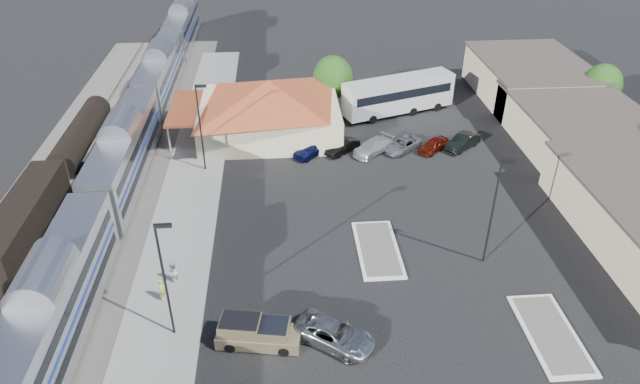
{
  "coord_description": "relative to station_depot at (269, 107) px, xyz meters",
  "views": [
    {
      "loc": [
        -3.4,
        -33.85,
        28.24
      ],
      "look_at": [
        -0.3,
        6.64,
        2.8
      ],
      "focal_mm": 32.0,
      "sensor_mm": 36.0,
      "label": 1
    }
  ],
  "objects": [
    {
      "name": "ground",
      "position": [
        4.56,
        -24.0,
        -3.13
      ],
      "size": [
        280.0,
        280.0,
        0.0
      ],
      "primitive_type": "plane",
      "color": "black",
      "rests_on": "ground"
    },
    {
      "name": "parked_car_a",
      "position": [
        4.33,
        -5.57,
        -2.38
      ],
      "size": [
        4.49,
        4.26,
        1.51
      ],
      "primitive_type": "imported",
      "rotation": [
        0.0,
        0.0,
        -0.84
      ],
      "color": "#0D1444",
      "rests_on": "ground"
    },
    {
      "name": "parked_car_d",
      "position": [
        13.93,
        -5.27,
        -2.49
      ],
      "size": [
        4.9,
        4.59,
        1.28
      ],
      "primitive_type": "imported",
      "rotation": [
        0.0,
        0.0,
        -0.87
      ],
      "color": "gray",
      "rests_on": "ground"
    },
    {
      "name": "person_a",
      "position": [
        -7.64,
        -26.67,
        -2.07
      ],
      "size": [
        0.56,
        0.73,
        1.77
      ],
      "primitive_type": "imported",
      "rotation": [
        0.0,
        0.0,
        1.33
      ],
      "color": "#CEDD45",
      "rests_on": "platform"
    },
    {
      "name": "tree_east_c",
      "position": [
        38.56,
        2.0,
        0.63
      ],
      "size": [
        4.41,
        4.41,
        6.21
      ],
      "color": "#382314",
      "rests_on": "ground"
    },
    {
      "name": "lamp_lot",
      "position": [
        16.66,
        -24.0,
        2.21
      ],
      "size": [
        1.08,
        0.25,
        9.0
      ],
      "color": "black",
      "rests_on": "ground"
    },
    {
      "name": "lamp_plat_s",
      "position": [
        -6.34,
        -30.0,
        2.21
      ],
      "size": [
        1.08,
        0.25,
        9.0
      ],
      "color": "black",
      "rests_on": "ground"
    },
    {
      "name": "parked_car_e",
      "position": [
        17.13,
        -5.57,
        -2.46
      ],
      "size": [
        4.0,
        3.84,
        1.35
      ],
      "primitive_type": "imported",
      "rotation": [
        0.0,
        0.0,
        -0.83
      ],
      "color": "maroon",
      "rests_on": "ground"
    },
    {
      "name": "platform",
      "position": [
        -7.44,
        -18.0,
        -3.04
      ],
      "size": [
        5.5,
        92.0,
        0.18
      ],
      "primitive_type": "cube",
      "color": "gray",
      "rests_on": "ground"
    },
    {
      "name": "suv",
      "position": [
        4.11,
        -31.57,
        -2.38
      ],
      "size": [
        5.89,
        5.12,
        1.51
      ],
      "primitive_type": "imported",
      "rotation": [
        0.0,
        0.0,
        0.97
      ],
      "color": "#909497",
      "rests_on": "ground"
    },
    {
      "name": "traffic_island_south",
      "position": [
        8.56,
        -22.0,
        -3.03
      ],
      "size": [
        3.3,
        7.5,
        0.21
      ],
      "color": "silver",
      "rests_on": "ground"
    },
    {
      "name": "parked_car_b",
      "position": [
        7.53,
        -5.27,
        -2.46
      ],
      "size": [
        4.02,
        3.74,
        1.35
      ],
      "primitive_type": "imported",
      "rotation": [
        0.0,
        0.0,
        -0.86
      ],
      "color": "black",
      "rests_on": "ground"
    },
    {
      "name": "traffic_island_north",
      "position": [
        18.56,
        -32.0,
        -3.03
      ],
      "size": [
        3.3,
        7.5,
        0.21
      ],
      "color": "silver",
      "rests_on": "ground"
    },
    {
      "name": "buildings_east",
      "position": [
        32.56,
        -9.72,
        -0.86
      ],
      "size": [
        14.4,
        51.4,
        4.8
      ],
      "color": "#C6B28C",
      "rests_on": "ground"
    },
    {
      "name": "passenger_train",
      "position": [
        -13.44,
        -9.47,
        -0.26
      ],
      "size": [
        3.0,
        104.0,
        5.55
      ],
      "color": "silver",
      "rests_on": "ground"
    },
    {
      "name": "freight_cars",
      "position": [
        -19.44,
        -19.18,
        -1.21
      ],
      "size": [
        2.8,
        46.0,
        4.0
      ],
      "color": "black",
      "rests_on": "ground"
    },
    {
      "name": "coach_bus",
      "position": [
        15.17,
        4.18,
        -0.62
      ],
      "size": [
        13.8,
        7.33,
        4.36
      ],
      "rotation": [
        0.0,
        0.0,
        1.91
      ],
      "color": "white",
      "rests_on": "ground"
    },
    {
      "name": "person_b",
      "position": [
        -7.18,
        -24.82,
        -2.07
      ],
      "size": [
        0.89,
        1.02,
        1.76
      ],
      "primitive_type": "imported",
      "rotation": [
        0.0,
        0.0,
        -1.88
      ],
      "color": "white",
      "rests_on": "platform"
    },
    {
      "name": "station_depot",
      "position": [
        0.0,
        0.0,
        0.0
      ],
      "size": [
        18.35,
        12.24,
        6.2
      ],
      "color": "#C8B992",
      "rests_on": "ground"
    },
    {
      "name": "railbed",
      "position": [
        -16.44,
        -16.0,
        -3.07
      ],
      "size": [
        16.0,
        100.0,
        0.12
      ],
      "primitive_type": "cube",
      "color": "#4C4944",
      "rests_on": "ground"
    },
    {
      "name": "parked_car_f",
      "position": [
        20.33,
        -5.27,
        -2.38
      ],
      "size": [
        4.53,
        4.13,
        1.5
      ],
      "primitive_type": "imported",
      "rotation": [
        0.0,
        0.0,
        -0.88
      ],
      "color": "black",
      "rests_on": "ground"
    },
    {
      "name": "parked_car_c",
      "position": [
        10.73,
        -5.57,
        -2.4
      ],
      "size": [
        5.14,
        4.78,
        1.45
      ],
      "primitive_type": "imported",
      "rotation": [
        0.0,
        0.0,
        -0.87
      ],
      "color": "silver",
      "rests_on": "ground"
    },
    {
      "name": "lamp_plat_n",
      "position": [
        -6.34,
        -8.0,
        2.21
      ],
      "size": [
        1.08,
        0.25,
        9.0
      ],
      "color": "black",
      "rests_on": "ground"
    },
    {
      "name": "pickup_truck",
      "position": [
        -0.78,
        -31.22,
        -2.24
      ],
      "size": [
        5.69,
        2.86,
        1.88
      ],
      "rotation": [
        0.0,
        0.0,
        1.4
      ],
      "color": "tan",
      "rests_on": "ground"
    },
    {
      "name": "tree_depot",
      "position": [
        7.56,
        6.0,
        0.89
      ],
      "size": [
        4.71,
        4.71,
        6.63
      ],
      "color": "#382314",
      "rests_on": "ground"
    }
  ]
}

